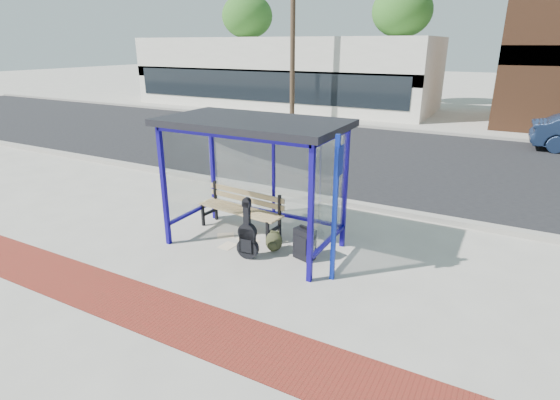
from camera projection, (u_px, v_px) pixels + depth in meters
The scene contains 19 objects.
ground at pixel (255, 244), 8.45m from camera, with size 120.00×120.00×0.00m, color #B2ADA0.
brick_paver_strip at pixel (161, 313), 6.29m from camera, with size 60.00×1.00×0.01m, color maroon.
curb_near at pixel (316, 198), 10.83m from camera, with size 60.00×0.25×0.12m, color gray.
street_asphalt at pixel (376, 156), 15.07m from camera, with size 60.00×10.00×0.00m, color black.
curb_far at pixel (410, 130), 19.27m from camera, with size 60.00×0.25×0.12m, color gray.
far_sidewalk at pixel (419, 125), 20.86m from camera, with size 60.00×4.00×0.01m, color #B2ADA0.
bus_shelter at pixel (255, 138), 7.80m from camera, with size 3.30×1.80×2.42m.
storefront_white at pixel (282, 72), 26.68m from camera, with size 18.00×6.04×4.00m.
tree_left at pixel (247, 17), 31.08m from camera, with size 3.60×3.60×7.03m.
tree_mid at pixel (402, 12), 26.15m from camera, with size 3.60×3.60×7.03m.
utility_pole_west at pixel (293, 34), 20.83m from camera, with size 1.60×0.24×8.00m.
bench at pixel (242, 207), 8.93m from camera, with size 1.93×0.64×0.90m.
guitar_bag at pixel (248, 238), 7.78m from camera, with size 0.41×0.16×1.09m.
suitcase at pixel (304, 244), 7.80m from camera, with size 0.41×0.33×0.63m.
backpack at pixel (274, 242), 8.13m from camera, with size 0.38×0.36×0.38m.
sign_post at pixel (336, 202), 6.76m from camera, with size 0.11×0.30×2.41m.
newspaper_a at pixel (228, 246), 8.38m from camera, with size 0.33×0.26×0.01m, color white.
newspaper_b at pixel (248, 240), 8.64m from camera, with size 0.41×0.32×0.01m, color white.
newspaper_c at pixel (226, 236), 8.83m from camera, with size 0.34×0.27×0.01m, color white.
Camera 1 is at (4.07, -6.50, 3.67)m, focal length 28.00 mm.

